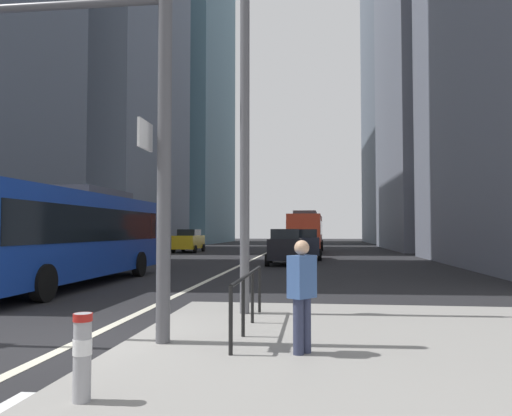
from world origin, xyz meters
TOP-DOWN VIEW (x-y plane):
  - ground_plane at (0.00, 20.00)m, footprint 160.00×160.00m
  - median_island at (5.50, -1.00)m, footprint 9.00×10.00m
  - lane_centre_line at (0.00, 30.00)m, footprint 0.20×80.00m
  - office_tower_left_mid at (-16.00, 38.37)m, footprint 11.19×19.51m
  - office_tower_left_far at (-16.00, 65.15)m, footprint 12.54×23.45m
  - office_tower_right_mid at (17.00, 42.41)m, footprint 11.83×18.13m
  - office_tower_right_far at (17.00, 66.05)m, footprint 10.26×23.48m
  - city_bus_blue_oncoming at (-4.32, 8.09)m, footprint 2.74×11.33m
  - city_bus_red_receding at (3.24, 34.11)m, footprint 2.90×10.74m
  - car_oncoming_mid at (-6.69, 33.54)m, footprint 2.06×4.52m
  - car_receding_near at (2.38, 19.30)m, footprint 2.11×4.04m
  - car_receding_far at (3.35, 24.38)m, footprint 2.05×4.08m
  - traffic_signal_gantry at (-0.59, -0.38)m, footprint 6.60×0.65m
  - street_lamp_post at (2.51, 2.46)m, footprint 5.50×0.32m
  - bollard_left at (1.62, -3.03)m, footprint 0.20×0.20m
  - pedestrian_railing at (2.80, 0.82)m, footprint 0.06×3.69m
  - pedestrian_waiting at (3.79, -0.80)m, footprint 0.43×0.45m

SIDE VIEW (x-z plane):
  - ground_plane at x=0.00m, z-range 0.00..0.00m
  - lane_centre_line at x=0.00m, z-range 0.00..0.01m
  - median_island at x=5.50m, z-range 0.00..0.15m
  - bollard_left at x=1.62m, z-range 0.20..1.09m
  - pedestrian_railing at x=2.80m, z-range 0.37..1.35m
  - car_receding_near at x=2.38m, z-range 0.02..1.96m
  - car_receding_far at x=3.35m, z-range 0.02..1.96m
  - car_oncoming_mid at x=-6.69m, z-range 0.02..1.96m
  - pedestrian_waiting at x=3.79m, z-range 0.23..1.82m
  - city_bus_red_receding at x=3.24m, z-range 0.14..3.54m
  - city_bus_blue_oncoming at x=-4.32m, z-range 0.14..3.54m
  - traffic_signal_gantry at x=-0.59m, z-range 1.13..7.13m
  - street_lamp_post at x=2.51m, z-range 1.28..9.28m
  - office_tower_right_mid at x=17.00m, z-range 0.00..36.69m
  - office_tower_left_mid at x=-16.00m, z-range 0.00..39.84m
  - office_tower_left_far at x=-16.00m, z-range 0.00..48.80m
  - office_tower_right_far at x=17.00m, z-range 0.00..49.64m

